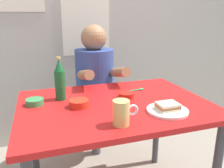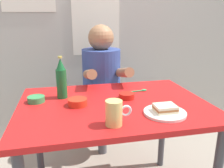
% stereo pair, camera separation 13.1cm
% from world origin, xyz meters
% --- Properties ---
extents(wall_back, '(4.40, 0.09, 2.60)m').
position_xyz_m(wall_back, '(-0.00, 1.05, 1.30)').
color(wall_back, '#ADA89E').
rests_on(wall_back, ground).
extents(dining_table, '(1.10, 0.80, 0.74)m').
position_xyz_m(dining_table, '(0.00, 0.00, 0.65)').
color(dining_table, red).
rests_on(dining_table, ground).
extents(stool, '(0.34, 0.34, 0.45)m').
position_xyz_m(stool, '(0.03, 0.63, 0.35)').
color(stool, '#4C4C51').
rests_on(stool, ground).
extents(person_seated, '(0.33, 0.56, 0.72)m').
position_xyz_m(person_seated, '(0.03, 0.62, 0.77)').
color(person_seated, '#33478C').
rests_on(person_seated, stool).
extents(plate_orange, '(0.22, 0.22, 0.01)m').
position_xyz_m(plate_orange, '(0.22, -0.22, 0.75)').
color(plate_orange, silver).
rests_on(plate_orange, dining_table).
extents(sandwich, '(0.11, 0.09, 0.04)m').
position_xyz_m(sandwich, '(0.22, -0.22, 0.77)').
color(sandwich, beige).
rests_on(sandwich, plate_orange).
extents(beer_mug, '(0.13, 0.08, 0.12)m').
position_xyz_m(beer_mug, '(-0.06, -0.28, 0.80)').
color(beer_mug, '#D1BC66').
rests_on(beer_mug, dining_table).
extents(beer_bottle, '(0.06, 0.06, 0.26)m').
position_xyz_m(beer_bottle, '(-0.30, 0.15, 0.86)').
color(beer_bottle, '#19602D').
rests_on(beer_bottle, dining_table).
extents(dip_bowl_green, '(0.10, 0.10, 0.03)m').
position_xyz_m(dip_bowl_green, '(-0.45, 0.11, 0.76)').
color(dip_bowl_green, '#388C4C').
rests_on(dip_bowl_green, dining_table).
extents(sambal_bowl_red, '(0.10, 0.10, 0.03)m').
position_xyz_m(sambal_bowl_red, '(0.09, 0.05, 0.76)').
color(sambal_bowl_red, '#B21E14').
rests_on(sambal_bowl_red, dining_table).
extents(sauce_bowl_chili, '(0.11, 0.11, 0.04)m').
position_xyz_m(sauce_bowl_chili, '(-0.21, 0.00, 0.76)').
color(sauce_bowl_chili, red).
rests_on(sauce_bowl_chili, dining_table).
extents(spoon, '(0.13, 0.03, 0.01)m').
position_xyz_m(spoon, '(0.23, 0.17, 0.75)').
color(spoon, '#26A559').
rests_on(spoon, dining_table).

